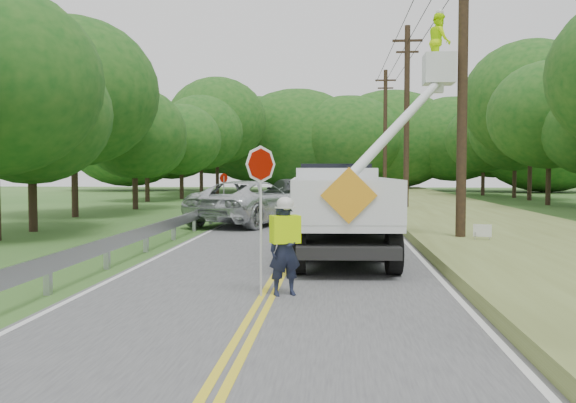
{
  "coord_description": "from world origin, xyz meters",
  "views": [
    {
      "loc": [
        1.26,
        -10.14,
        2.35
      ],
      "look_at": [
        0.0,
        6.0,
        1.5
      ],
      "focal_mm": 38.95,
      "sensor_mm": 36.0,
      "label": 1
    }
  ],
  "objects": [
    {
      "name": "treeline_horizon",
      "position": [
        1.37,
        56.09,
        5.5
      ],
      "size": [
        57.17,
        14.53,
        10.97
      ],
      "color": "#154A16",
      "rests_on": "ground"
    },
    {
      "name": "road",
      "position": [
        0.0,
        14.0,
        0.01
      ],
      "size": [
        7.2,
        96.0,
        0.03
      ],
      "color": "#47474A",
      "rests_on": "ground"
    },
    {
      "name": "yard_sign",
      "position": [
        5.47,
        8.21,
        0.54
      ],
      "size": [
        0.5,
        0.2,
        0.75
      ],
      "color": "white",
      "rests_on": "ground"
    },
    {
      "name": "flagger",
      "position": [
        0.31,
        1.22,
        1.0
      ],
      "size": [
        1.04,
        0.69,
        2.75
      ],
      "color": "#191E33",
      "rests_on": "road"
    },
    {
      "name": "bucket_truck",
      "position": [
        1.53,
        7.39,
        1.59
      ],
      "size": [
        4.74,
        7.26,
        6.96
      ],
      "color": "black",
      "rests_on": "road"
    },
    {
      "name": "ground",
      "position": [
        0.0,
        0.0,
        0.0
      ],
      "size": [
        140.0,
        140.0,
        0.0
      ],
      "primitive_type": "plane",
      "color": "#2A541E",
      "rests_on": "ground"
    },
    {
      "name": "tall_grass_verge",
      "position": [
        7.1,
        14.0,
        0.15
      ],
      "size": [
        7.0,
        96.0,
        0.3
      ],
      "primitive_type": "cube",
      "color": "olive",
      "rests_on": "ground"
    },
    {
      "name": "suv_darkgrey",
      "position": [
        -1.32,
        24.99,
        0.91
      ],
      "size": [
        4.54,
        6.6,
        1.77
      ],
      "primitive_type": "imported",
      "rotation": [
        0.0,
        0.0,
        3.51
      ],
      "color": "#323639",
      "rests_on": "road"
    },
    {
      "name": "treeline_left",
      "position": [
        -10.52,
        28.28,
        5.58
      ],
      "size": [
        10.23,
        55.1,
        10.92
      ],
      "color": "#332319",
      "rests_on": "ground"
    },
    {
      "name": "guardrail",
      "position": [
        -4.02,
        14.91,
        0.55
      ],
      "size": [
        0.18,
        48.0,
        0.77
      ],
      "color": "#A0A2A7",
      "rests_on": "ground"
    },
    {
      "name": "utility_poles",
      "position": [
        5.0,
        17.02,
        5.27
      ],
      "size": [
        1.6,
        43.3,
        10.0
      ],
      "color": "black",
      "rests_on": "ground"
    },
    {
      "name": "suv_silver",
      "position": [
        -2.33,
        15.87,
        0.94
      ],
      "size": [
        5.13,
        7.25,
        1.84
      ],
      "primitive_type": "imported",
      "rotation": [
        0.0,
        0.0,
        2.79
      ],
      "color": "silver",
      "rests_on": "road"
    },
    {
      "name": "stop_sign_permanent",
      "position": [
        -4.01,
        18.69,
        1.39
      ],
      "size": [
        0.34,
        0.34,
        2.15
      ],
      "color": "#A0A2A7",
      "rests_on": "ground"
    }
  ]
}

